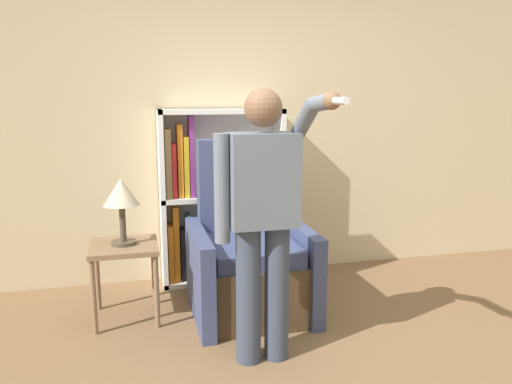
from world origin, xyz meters
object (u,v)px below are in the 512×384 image
object	(u,v)px
armchair	(248,260)
side_table	(124,256)
bookcase	(209,200)
person_standing	(263,212)
table_lamp	(121,196)

from	to	relation	value
armchair	side_table	distance (m)	0.91
armchair	side_table	xyz separation A→B (m)	(-0.90, 0.05, 0.09)
bookcase	side_table	size ratio (longest dim) A/B	2.66
bookcase	side_table	distance (m)	0.98
bookcase	person_standing	xyz separation A→B (m)	(0.10, -1.44, 0.22)
armchair	side_table	bearing A→B (deg)	176.74
side_table	person_standing	bearing A→B (deg)	-45.01
bookcase	person_standing	size ratio (longest dim) A/B	0.91
person_standing	table_lamp	bearing A→B (deg)	134.99
armchair	table_lamp	bearing A→B (deg)	176.74
person_standing	side_table	xyz separation A→B (m)	(-0.82, 0.82, -0.47)
armchair	table_lamp	world-z (taller)	armchair
bookcase	armchair	size ratio (longest dim) A/B	1.17
bookcase	table_lamp	distance (m)	0.96
side_table	armchair	bearing A→B (deg)	-3.26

